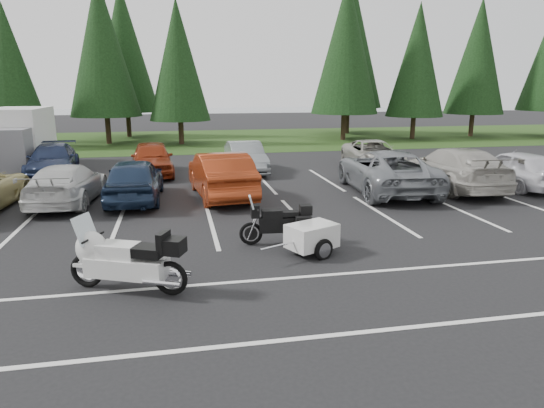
% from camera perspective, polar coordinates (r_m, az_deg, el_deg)
% --- Properties ---
extents(ground, '(120.00, 120.00, 0.00)m').
position_cam_1_polar(ground, '(13.43, -8.97, -3.59)').
color(ground, black).
rests_on(ground, ground).
extents(grass_strip, '(80.00, 16.00, 0.01)m').
position_cam_1_polar(grass_strip, '(37.04, -10.64, 7.37)').
color(grass_strip, '#223C13').
rests_on(grass_strip, ground).
extents(lake_water, '(70.00, 50.00, 0.02)m').
position_cam_1_polar(lake_water, '(68.08, -7.66, 10.28)').
color(lake_water, gray).
rests_on(lake_water, ground).
extents(box_truck, '(2.40, 5.60, 2.90)m').
position_cam_1_polar(box_truck, '(26.55, -28.00, 6.72)').
color(box_truck, silver).
rests_on(box_truck, ground).
extents(stall_markings, '(32.00, 16.00, 0.01)m').
position_cam_1_polar(stall_markings, '(15.35, -9.30, -1.39)').
color(stall_markings, silver).
rests_on(stall_markings, ground).
extents(conifer_3, '(3.87, 3.87, 9.02)m').
position_cam_1_polar(conifer_3, '(35.70, -28.61, 14.22)').
color(conifer_3, '#332316').
rests_on(conifer_3, ground).
extents(conifer_4, '(4.80, 4.80, 11.17)m').
position_cam_1_polar(conifer_4, '(36.11, -19.41, 17.08)').
color(conifer_4, '#332316').
rests_on(conifer_4, ground).
extents(conifer_5, '(4.14, 4.14, 9.63)m').
position_cam_1_polar(conifer_5, '(34.47, -11.00, 16.27)').
color(conifer_5, '#332316').
rests_on(conifer_5, ground).
extents(conifer_6, '(4.93, 4.93, 11.48)m').
position_cam_1_polar(conifer_6, '(37.17, 8.71, 17.83)').
color(conifer_6, '#332316').
rests_on(conifer_6, ground).
extents(conifer_7, '(4.27, 4.27, 9.94)m').
position_cam_1_polar(conifer_7, '(39.03, 16.73, 15.90)').
color(conifer_7, '#332316').
rests_on(conifer_7, ground).
extents(conifer_8, '(4.53, 4.53, 10.56)m').
position_cam_1_polar(conifer_8, '(42.53, 23.07, 15.66)').
color(conifer_8, '#332316').
rests_on(conifer_8, ground).
extents(conifer_back_b, '(4.97, 4.97, 11.58)m').
position_cam_1_polar(conifer_back_b, '(40.58, -17.08, 17.13)').
color(conifer_back_b, '#332316').
rests_on(conifer_back_b, ground).
extents(conifer_back_c, '(5.50, 5.50, 12.81)m').
position_cam_1_polar(conifer_back_c, '(42.32, 9.17, 18.36)').
color(conifer_back_c, '#332316').
rests_on(conifer_back_c, ground).
extents(car_near_3, '(2.31, 4.86, 1.37)m').
position_cam_1_polar(car_near_3, '(18.09, -22.97, 2.20)').
color(car_near_3, silver).
rests_on(car_near_3, ground).
extents(car_near_4, '(1.95, 4.59, 1.55)m').
position_cam_1_polar(car_near_4, '(17.62, -15.88, 2.78)').
color(car_near_4, '#1A2841').
rests_on(car_near_4, ground).
extents(car_near_5, '(2.22, 5.15, 1.65)m').
position_cam_1_polar(car_near_5, '(17.73, -6.05, 3.47)').
color(car_near_5, maroon).
rests_on(car_near_5, ground).
extents(car_near_6, '(3.20, 6.04, 1.62)m').
position_cam_1_polar(car_near_6, '(19.00, 13.27, 3.81)').
color(car_near_6, slate).
rests_on(car_near_6, ground).
extents(car_near_7, '(2.61, 5.76, 1.63)m').
position_cam_1_polar(car_near_7, '(20.35, 20.68, 3.96)').
color(car_near_7, '#A6A299').
rests_on(car_near_7, ground).
extents(car_near_8, '(2.08, 4.54, 1.51)m').
position_cam_1_polar(car_near_8, '(21.62, 26.74, 3.74)').
color(car_near_8, silver).
rests_on(car_near_8, ground).
extents(car_far_1, '(2.40, 4.99, 1.40)m').
position_cam_1_polar(car_far_1, '(23.98, -24.41, 4.70)').
color(car_far_1, '#19223E').
rests_on(car_far_1, ground).
extents(car_far_2, '(2.08, 4.56, 1.52)m').
position_cam_1_polar(car_far_2, '(22.72, -13.94, 5.23)').
color(car_far_2, maroon).
rests_on(car_far_2, ground).
extents(car_far_3, '(1.61, 4.33, 1.41)m').
position_cam_1_polar(car_far_3, '(22.80, -3.12, 5.51)').
color(car_far_3, slate).
rests_on(car_far_3, ground).
extents(car_far_4, '(2.65, 5.00, 1.34)m').
position_cam_1_polar(car_far_4, '(24.61, 11.80, 5.76)').
color(car_far_4, '#9F9C91').
rests_on(car_far_4, ground).
extents(touring_motorcycle, '(2.88, 1.89, 1.53)m').
position_cam_1_polar(touring_motorcycle, '(9.90, -16.77, -5.70)').
color(touring_motorcycle, silver).
rests_on(touring_motorcycle, ground).
extents(cargo_trailer, '(1.89, 1.54, 0.77)m').
position_cam_1_polar(cargo_trailer, '(11.70, 4.70, -4.12)').
color(cargo_trailer, silver).
rests_on(cargo_trailer, ground).
extents(adventure_motorcycle, '(2.20, 0.91, 1.31)m').
position_cam_1_polar(adventure_motorcycle, '(12.33, 0.64, -1.82)').
color(adventure_motorcycle, black).
rests_on(adventure_motorcycle, ground).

